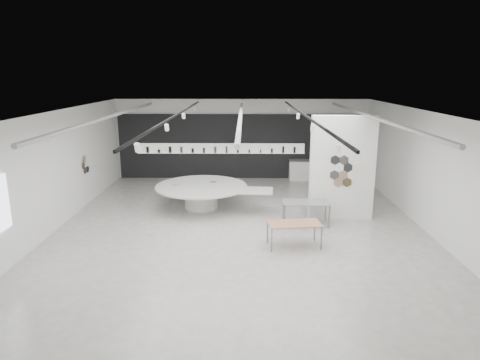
{
  "coord_description": "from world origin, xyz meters",
  "views": [
    {
      "loc": [
        0.14,
        -13.4,
        4.95
      ],
      "look_at": [
        -0.02,
        1.2,
        1.32
      ],
      "focal_mm": 32.0,
      "sensor_mm": 36.0,
      "label": 1
    }
  ],
  "objects_px": {
    "partition_column": "(342,168)",
    "kitchen_counter": "(307,170)",
    "sample_table_wood": "(294,225)",
    "display_island": "(203,193)",
    "sample_table_stone": "(306,204)"
  },
  "relations": [
    {
      "from": "kitchen_counter",
      "to": "display_island",
      "type": "bearing_deg",
      "value": -134.05
    },
    {
      "from": "sample_table_stone",
      "to": "kitchen_counter",
      "type": "height_order",
      "value": "kitchen_counter"
    },
    {
      "from": "partition_column",
      "to": "kitchen_counter",
      "type": "height_order",
      "value": "partition_column"
    },
    {
      "from": "partition_column",
      "to": "kitchen_counter",
      "type": "xyz_separation_m",
      "value": [
        -0.39,
        5.55,
        -1.32
      ]
    },
    {
      "from": "partition_column",
      "to": "sample_table_stone",
      "type": "distance_m",
      "value": 1.83
    },
    {
      "from": "partition_column",
      "to": "display_island",
      "type": "height_order",
      "value": "partition_column"
    },
    {
      "from": "sample_table_stone",
      "to": "kitchen_counter",
      "type": "distance_m",
      "value": 6.33
    },
    {
      "from": "display_island",
      "to": "kitchen_counter",
      "type": "bearing_deg",
      "value": 48.22
    },
    {
      "from": "display_island",
      "to": "sample_table_wood",
      "type": "distance_m",
      "value": 4.75
    },
    {
      "from": "partition_column",
      "to": "sample_table_wood",
      "type": "xyz_separation_m",
      "value": [
        -1.9,
        -2.58,
        -1.13
      ]
    },
    {
      "from": "display_island",
      "to": "sample_table_wood",
      "type": "relative_size",
      "value": 2.79
    },
    {
      "from": "partition_column",
      "to": "sample_table_stone",
      "type": "xyz_separation_m",
      "value": [
        -1.3,
        -0.71,
        -1.07
      ]
    },
    {
      "from": "display_island",
      "to": "kitchen_counter",
      "type": "height_order",
      "value": "kitchen_counter"
    },
    {
      "from": "partition_column",
      "to": "sample_table_wood",
      "type": "height_order",
      "value": "partition_column"
    },
    {
      "from": "sample_table_stone",
      "to": "kitchen_counter",
      "type": "relative_size",
      "value": 0.91
    }
  ]
}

